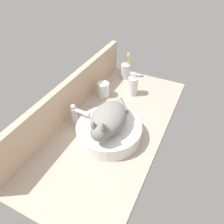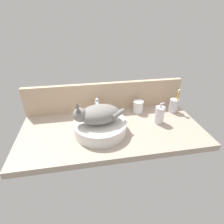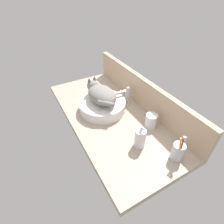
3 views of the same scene
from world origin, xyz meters
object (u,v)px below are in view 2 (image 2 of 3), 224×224
Objects in this scene: cat at (97,114)px; faucet at (97,107)px; sink_basin at (100,126)px; soap_dispenser at (159,115)px; toothbrush_cup at (174,105)px; water_glass at (138,107)px.

faucet is (1.81, 20.53, -5.93)cm from cat.
faucet is at bearing 88.68° from sink_basin.
soap_dispenser is (40.87, -17.04, -1.16)cm from faucet.
faucet is 58.15cm from toothbrush_cup.
water_glass is (32.65, 19.92, -9.10)cm from cat.
sink_basin is at bearing -175.49° from soap_dispenser.
sink_basin is 36.98cm from water_glass.
cat is at bearing -95.05° from faucet.
water_glass is at bearing 121.41° from soap_dispenser.
sink_basin is at bearing -164.94° from toothbrush_cup.
toothbrush_cup is at bearing 14.95° from cat.
toothbrush_cup reaches higher than faucet.
cat reaches higher than sink_basin.
toothbrush_cup is (17.07, 12.46, -0.61)cm from soap_dispenser.
faucet is 1.46× the size of water_glass.
cat is (-1.35, -0.24, 9.50)cm from sink_basin.
toothbrush_cup reaches higher than water_glass.
soap_dispenser is at bearing 4.51° from sink_basin.
faucet is at bearing 84.95° from cat.
water_glass is (31.31, 19.68, 0.40)cm from sink_basin.
soap_dispenser is 0.82× the size of toothbrush_cup.
toothbrush_cup reaches higher than sink_basin.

